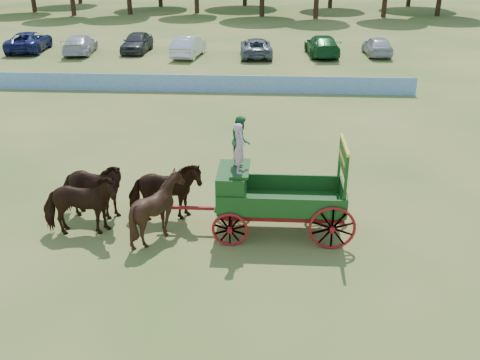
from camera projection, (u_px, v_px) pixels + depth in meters
name	position (u px, v px, depth m)	size (l,w,h in m)	color
ground	(154.00, 245.00, 16.09)	(160.00, 160.00, 0.00)	#9B8546
horse_lead_left	(80.00, 206.00, 16.24)	(1.08, 2.38, 2.01)	#32190D
horse_lead_right	(91.00, 190.00, 17.25)	(1.08, 2.38, 2.01)	#32190D
horse_wheel_left	(158.00, 208.00, 16.11)	(1.63, 1.83, 2.01)	#32190D
horse_wheel_right	(165.00, 192.00, 17.11)	(1.08, 2.38, 2.01)	#32190D
farm_dray	(257.00, 185.00, 16.23)	(6.00, 2.00, 3.65)	maroon
sponsor_banner	(199.00, 84.00, 32.35)	(26.00, 0.08, 1.05)	#1D5E9E
parked_cars	(147.00, 44.00, 43.41)	(39.85, 7.16, 1.64)	silver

